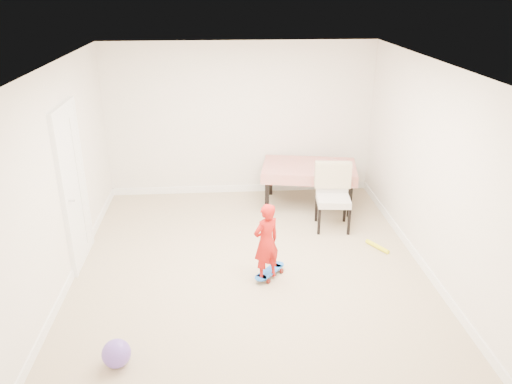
{
  "coord_description": "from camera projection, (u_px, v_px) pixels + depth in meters",
  "views": [
    {
      "loc": [
        -0.34,
        -5.71,
        3.45
      ],
      "look_at": [
        0.1,
        0.2,
        0.95
      ],
      "focal_mm": 35.0,
      "sensor_mm": 36.0,
      "label": 1
    }
  ],
  "objects": [
    {
      "name": "baseboard_right",
      "position": [
        415.0,
        254.0,
        6.74
      ],
      "size": [
        0.02,
        5.0,
        0.12
      ],
      "primitive_type": "cube",
      "color": "white",
      "rests_on": "ground"
    },
    {
      "name": "dining_chair",
      "position": [
        333.0,
        198.0,
        7.4
      ],
      "size": [
        0.59,
        0.67,
        0.99
      ],
      "primitive_type": null,
      "rotation": [
        0.0,
        0.0,
        -0.1
      ],
      "color": "beige",
      "rests_on": "ground"
    },
    {
      "name": "wall_back",
      "position": [
        240.0,
        121.0,
        8.38
      ],
      "size": [
        4.5,
        0.04,
        2.6
      ],
      "primitive_type": "cube",
      "color": "silver",
      "rests_on": "ground"
    },
    {
      "name": "child",
      "position": [
        266.0,
        244.0,
        6.07
      ],
      "size": [
        0.44,
        0.4,
        1.01
      ],
      "primitive_type": "imported",
      "rotation": [
        0.0,
        0.0,
        3.69
      ],
      "color": "#B71612",
      "rests_on": "ground"
    },
    {
      "name": "door",
      "position": [
        73.0,
        189.0,
        6.34
      ],
      "size": [
        0.11,
        0.94,
        2.11
      ],
      "primitive_type": "cube",
      "color": "white",
      "rests_on": "ground"
    },
    {
      "name": "wall_right",
      "position": [
        426.0,
        168.0,
        6.25
      ],
      "size": [
        0.04,
        5.0,
        2.6
      ],
      "primitive_type": "cube",
      "color": "silver",
      "rests_on": "ground"
    },
    {
      "name": "wall_left",
      "position": [
        63.0,
        177.0,
        5.95
      ],
      "size": [
        0.04,
        5.0,
        2.6
      ],
      "primitive_type": "cube",
      "color": "silver",
      "rests_on": "ground"
    },
    {
      "name": "ceiling",
      "position": [
        248.0,
        66.0,
        5.61
      ],
      "size": [
        4.5,
        5.0,
        0.04
      ],
      "primitive_type": "cube",
      "color": "white",
      "rests_on": "wall_back"
    },
    {
      "name": "dining_table",
      "position": [
        308.0,
        185.0,
        8.24
      ],
      "size": [
        1.64,
        1.2,
        0.7
      ],
      "primitive_type": null,
      "rotation": [
        0.0,
        0.0,
        -0.18
      ],
      "color": "#BC0A0E",
      "rests_on": "ground"
    },
    {
      "name": "wall_front",
      "position": [
        269.0,
        286.0,
        3.82
      ],
      "size": [
        4.5,
        0.04,
        2.6
      ],
      "primitive_type": "cube",
      "color": "silver",
      "rests_on": "ground"
    },
    {
      "name": "baseboard_left",
      "position": [
        77.0,
        267.0,
        6.43
      ],
      "size": [
        0.02,
        5.0,
        0.12
      ],
      "primitive_type": "cube",
      "color": "white",
      "rests_on": "ground"
    },
    {
      "name": "foam_toy",
      "position": [
        377.0,
        246.0,
        6.99
      ],
      "size": [
        0.25,
        0.38,
        0.06
      ],
      "primitive_type": "cylinder",
      "rotation": [
        1.57,
        0.0,
        0.53
      ],
      "color": "yellow",
      "rests_on": "ground"
    },
    {
      "name": "balloon",
      "position": [
        116.0,
        353.0,
        4.81
      ],
      "size": [
        0.28,
        0.28,
        0.28
      ],
      "primitive_type": "sphere",
      "color": "#6A4CB6",
      "rests_on": "ground"
    },
    {
      "name": "skateboard",
      "position": [
        270.0,
        273.0,
        6.32
      ],
      "size": [
        0.5,
        0.53,
        0.08
      ],
      "primitive_type": null,
      "rotation": [
        0.0,
        0.0,
        0.86
      ],
      "color": "blue",
      "rests_on": "ground"
    },
    {
      "name": "baseboard_back",
      "position": [
        241.0,
        188.0,
        8.87
      ],
      "size": [
        4.5,
        0.02,
        0.12
      ],
      "primitive_type": "cube",
      "color": "white",
      "rests_on": "ground"
    },
    {
      "name": "ground",
      "position": [
        250.0,
        264.0,
        6.61
      ],
      "size": [
        5.0,
        5.0,
        0.0
      ],
      "primitive_type": "plane",
      "color": "tan",
      "rests_on": "ground"
    }
  ]
}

